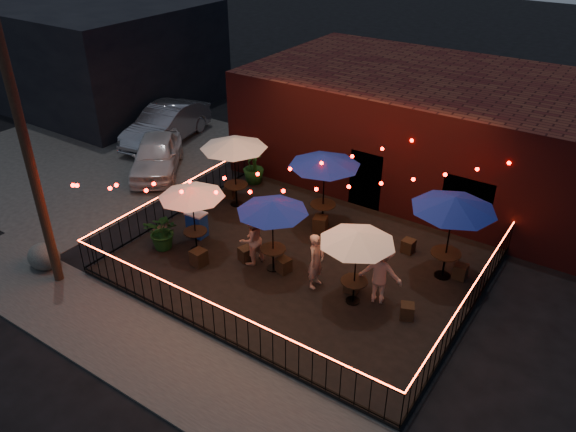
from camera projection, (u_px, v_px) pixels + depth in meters
The scene contains 39 objects.
ground at pixel (262, 299), 15.54m from camera, with size 110.00×110.00×0.00m, color black.
patio at pixel (302, 262), 16.94m from camera, with size 10.00×8.00×0.15m, color black.
sidewalk at pixel (181, 370), 13.20m from camera, with size 18.00×2.50×0.05m, color #3C3937.
parking_lot at pixel (93, 152), 24.21m from camera, with size 11.00×12.00×0.02m, color #3C3937.
brick_building at pixel (439, 129), 21.21m from camera, with size 14.00×8.00×4.00m.
background_building at pixel (87, 51), 29.45m from camera, with size 12.00×9.00×5.00m, color black.
utility_pole at pixel (28, 153), 14.28m from camera, with size 0.26×0.26×8.00m, color #382017.
fence_front at pixel (214, 320), 13.78m from camera, with size 10.00×0.04×1.04m.
fence_left at pixel (178, 201), 19.06m from camera, with size 0.04×8.00×1.04m.
fence_right at pixel (467, 306), 14.22m from camera, with size 0.04×8.00×1.04m.
festoon_lights at pixel (267, 185), 15.98m from camera, with size 10.02×8.72×1.32m.
cafe_table_0 at pixel (191, 193), 16.39m from camera, with size 2.30×2.30×2.19m.
cafe_table_1 at pixel (234, 144), 18.76m from camera, with size 2.56×2.56×2.53m.
cafe_table_2 at pixel (272, 207), 15.49m from camera, with size 2.68×2.68×2.26m.
cafe_table_3 at pixel (325, 161), 17.53m from camera, with size 2.52×2.52×2.54m.
cafe_table_4 at pixel (357, 238), 14.20m from camera, with size 2.27×2.27×2.21m.
cafe_table_5 at pixel (454, 204), 15.03m from camera, with size 2.50×2.50×2.59m.
bistro_chair_0 at pixel (161, 234), 17.76m from camera, with size 0.36×0.36×0.42m, color black.
bistro_chair_1 at pixel (199, 258), 16.59m from camera, with size 0.41×0.41×0.49m, color black.
bistro_chair_2 at pixel (229, 192), 20.27m from camera, with size 0.34×0.34×0.40m, color black.
bistro_chair_3 at pixel (277, 210), 19.05m from camera, with size 0.42×0.42×0.50m, color black.
bistro_chair_4 at pixel (246, 254), 16.80m from camera, with size 0.36×0.36×0.43m, color black.
bistro_chair_5 at pixel (284, 265), 16.29m from camera, with size 0.37×0.37×0.43m, color black.
bistro_chair_6 at pixel (320, 224), 18.24m from camera, with size 0.43×0.43×0.51m, color black.
bistro_chair_7 at pixel (366, 241), 17.38m from camera, with size 0.39×0.39×0.47m, color black.
bistro_chair_8 at pixel (352, 284), 15.50m from camera, with size 0.38×0.38×0.45m, color black.
bistro_chair_9 at pixel (407, 311), 14.53m from camera, with size 0.35×0.35×0.41m, color black.
bistro_chair_10 at pixel (408, 246), 17.19m from camera, with size 0.36×0.36×0.42m, color black.
bistro_chair_11 at pixel (460, 271), 16.03m from camera, with size 0.37×0.37×0.43m, color black.
patron_a at pixel (316, 261), 15.42m from camera, with size 0.60×0.39×1.65m, color beige.
patron_b at pixel (251, 239), 16.39m from camera, with size 0.80×0.63×1.65m, color tan.
patron_c at pixel (380, 272), 14.80m from camera, with size 1.18×0.68×1.83m, color #D9B28F.
potted_shrub_a at pixel (163, 231), 17.19m from camera, with size 1.09×0.94×1.21m, color #0E3B0F.
potted_shrub_b at pixel (199, 200), 18.87m from camera, with size 0.68×0.55×1.24m, color #0F3910.
potted_shrub_c at pixel (253, 166), 21.06m from camera, with size 0.79×0.79×1.40m, color #0C3A0C.
cooler at pixel (197, 224), 17.91m from camera, with size 0.64×0.47×0.83m.
boulder at pixel (44, 257), 16.66m from camera, with size 0.96×0.82×0.75m, color #42433E.
car_white at pixel (156, 155), 22.24m from camera, with size 1.72×4.27×1.45m, color white.
car_silver at pixel (166, 124), 24.91m from camera, with size 1.73×4.95×1.63m, color #96959C.
Camera 1 is at (7.47, -9.78, 9.79)m, focal length 35.00 mm.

